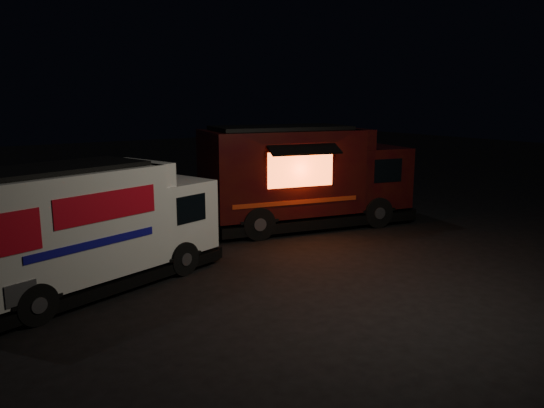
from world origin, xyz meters
The scene contains 3 objects.
ground centered at (0.00, 0.00, 0.00)m, with size 80.00×80.00×0.00m, color black.
white_truck centered at (-4.99, 1.22, 1.39)m, with size 6.11×2.08×2.77m, color silver, non-canonical shape.
red_truck centered at (2.43, 3.12, 1.63)m, with size 6.99×2.57×3.25m, color #340E09, non-canonical shape.
Camera 1 is at (-8.10, -10.24, 4.13)m, focal length 35.00 mm.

